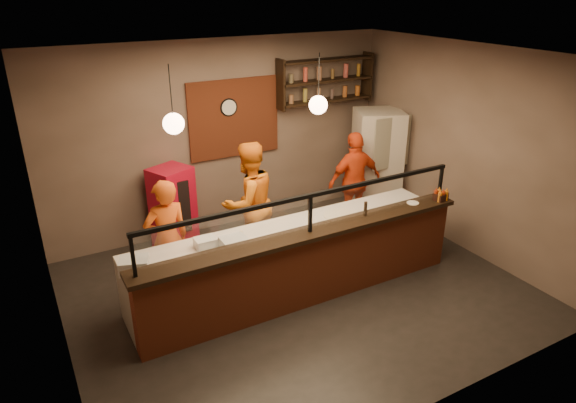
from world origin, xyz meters
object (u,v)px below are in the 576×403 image
wall_clock (228,107)px  pepper_mill (365,209)px  fridge (376,163)px  cook_mid (249,202)px  red_cooler (173,208)px  condiment_caddy (441,197)px  cook_right (355,181)px  pizza_dough (339,215)px  cook_left (167,240)px

wall_clock → pepper_mill: bearing=-73.4°
fridge → cook_mid: bearing=-147.4°
red_cooler → condiment_caddy: (3.26, -2.51, 0.44)m
wall_clock → condiment_caddy: bearing=-53.3°
cook_mid → cook_right: 2.05m
cook_right → condiment_caddy: cook_right is taller
wall_clock → condiment_caddy: size_ratio=1.61×
wall_clock → cook_mid: 1.75m
pizza_dough → fridge: bearing=38.5°
red_cooler → pepper_mill: 3.15m
pizza_dough → pepper_mill: bearing=-76.4°
pepper_mill → cook_left: bearing=157.1°
pizza_dough → cook_mid: bearing=134.8°
cook_right → fridge: (0.72, 0.34, 0.10)m
pepper_mill → red_cooler: bearing=129.4°
fridge → condiment_caddy: bearing=-78.1°
wall_clock → pizza_dough: 2.65m
condiment_caddy → pepper_mill: (-1.29, 0.10, 0.05)m
wall_clock → fridge: (2.50, -0.82, -1.14)m
cook_right → condiment_caddy: bearing=103.5°
pepper_mill → cook_mid: bearing=127.0°
cook_left → red_cooler: cook_left is taller
fridge → condiment_caddy: 2.04m
pepper_mill → cook_right: bearing=58.1°
condiment_caddy → pizza_dough: bearing=158.2°
wall_clock → pepper_mill: size_ratio=1.47×
cook_left → pizza_dough: 2.43m
cook_left → cook_right: bearing=-177.4°
wall_clock → pepper_mill: 2.98m
wall_clock → cook_left: (-1.66, -1.67, -1.26)m
red_cooler → pepper_mill: red_cooler is taller
red_cooler → condiment_caddy: 4.14m
fridge → red_cooler: fridge is taller
cook_left → fridge: fridge is taller
cook_mid → cook_right: cook_mid is taller
red_cooler → pepper_mill: (1.97, -2.40, 0.49)m
wall_clock → fridge: 2.87m
cook_right → red_cooler: bearing=-13.7°
cook_right → pepper_mill: (-0.97, -1.55, 0.30)m
condiment_caddy → pepper_mill: pepper_mill is taller
cook_mid → pepper_mill: cook_mid is taller
fridge → red_cooler: 3.71m
pizza_dough → condiment_caddy: (1.40, -0.56, 0.21)m
cook_left → wall_clock: bearing=-140.7°
condiment_caddy → pepper_mill: size_ratio=0.91×
wall_clock → cook_left: 2.67m
cook_mid → cook_left: bearing=4.5°
cook_left → cook_right: size_ratio=0.98×
cook_mid → condiment_caddy: 2.83m
cook_mid → pepper_mill: bearing=115.7°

